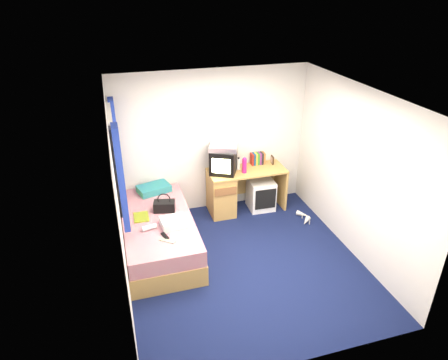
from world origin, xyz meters
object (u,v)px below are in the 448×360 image
object	(u,v)px
magazine	(141,217)
storage_cube	(261,194)
pink_water_bottle	(244,166)
towel	(173,222)
handbag	(164,206)
aerosol_can	(238,164)
crt_tv	(223,161)
white_heels	(305,218)
pillow	(154,189)
remote_control	(165,236)
water_bottle	(149,227)
vcr	(223,148)
picture_frame	(272,160)
bed	(159,233)
colour_swatch_fan	(167,241)
desk	(231,190)

from	to	relation	value
magazine	storage_cube	bearing A→B (deg)	16.59
pink_water_bottle	towel	bearing A→B (deg)	-145.80
handbag	magazine	world-z (taller)	handbag
storage_cube	handbag	xyz separation A→B (m)	(-1.74, -0.53, 0.36)
aerosol_can	magazine	size ratio (longest dim) A/B	0.71
pink_water_bottle	magazine	bearing A→B (deg)	-161.88
aerosol_can	towel	world-z (taller)	aerosol_can
crt_tv	white_heels	xyz separation A→B (m)	(1.23, -0.64, -0.91)
pillow	remote_control	distance (m)	1.30
handbag	water_bottle	world-z (taller)	handbag
vcr	towel	bearing A→B (deg)	-113.36
crt_tv	remote_control	distance (m)	1.75
remote_control	white_heels	xyz separation A→B (m)	(2.40, 0.60, -0.51)
handbag	vcr	bearing A→B (deg)	42.32
handbag	remote_control	world-z (taller)	handbag
picture_frame	white_heels	xyz separation A→B (m)	(0.32, -0.74, -0.78)
storage_cube	picture_frame	world-z (taller)	picture_frame
aerosol_can	white_heels	world-z (taller)	aerosol_can
bed	remote_control	distance (m)	0.58
water_bottle	colour_swatch_fan	world-z (taller)	water_bottle
aerosol_can	vcr	bearing A→B (deg)	-172.14
picture_frame	water_bottle	distance (m)	2.53
bed	pillow	xyz separation A→B (m)	(0.06, 0.79, 0.33)
storage_cube	picture_frame	bearing A→B (deg)	34.07
desk	remote_control	distance (m)	1.81
storage_cube	colour_swatch_fan	distance (m)	2.26
colour_swatch_fan	vcr	bearing A→B (deg)	49.44
storage_cube	handbag	distance (m)	1.85
water_bottle	pillow	bearing A→B (deg)	79.16
handbag	white_heels	xyz separation A→B (m)	(2.30, -0.06, -0.58)
aerosol_can	handbag	xyz separation A→B (m)	(-1.35, -0.62, -0.23)
crt_tv	white_heels	world-z (taller)	crt_tv
water_bottle	colour_swatch_fan	distance (m)	0.39
pink_water_bottle	colour_swatch_fan	distance (m)	1.98
colour_swatch_fan	white_heels	bearing A→B (deg)	16.70
pillow	crt_tv	bearing A→B (deg)	-2.86
crt_tv	white_heels	size ratio (longest dim) A/B	1.23
picture_frame	water_bottle	xyz separation A→B (m)	(-2.26, -1.12, -0.24)
vcr	water_bottle	distance (m)	1.80
pink_water_bottle	magazine	distance (m)	1.88
storage_cube	crt_tv	world-z (taller)	crt_tv
handbag	aerosol_can	bearing A→B (deg)	38.55
towel	remote_control	distance (m)	0.28
pink_water_bottle	water_bottle	size ratio (longest dim) A/B	1.20
crt_tv	colour_swatch_fan	bearing A→B (deg)	-103.72
bed	colour_swatch_fan	xyz separation A→B (m)	(0.05, -0.62, 0.28)
desk	white_heels	distance (m)	1.32
water_bottle	colour_swatch_fan	xyz separation A→B (m)	(0.19, -0.34, -0.03)
pink_water_bottle	white_heels	size ratio (longest dim) A/B	0.56
white_heels	aerosol_can	bearing A→B (deg)	144.40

